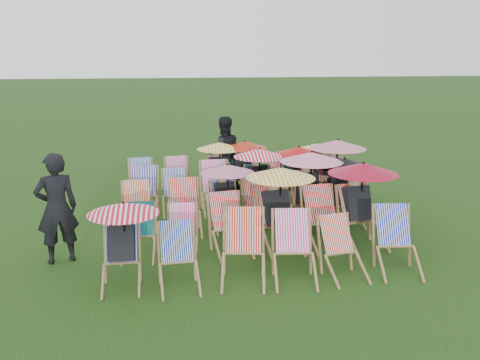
{
  "coord_description": "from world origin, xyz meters",
  "views": [
    {
      "loc": [
        -1.27,
        -9.42,
        3.35
      ],
      "look_at": [
        -0.06,
        0.27,
        0.9
      ],
      "focal_mm": 40.0,
      "sensor_mm": 36.0,
      "label": 1
    }
  ],
  "objects": [
    {
      "name": "deckchair_21",
      "position": [
        0.42,
        1.19,
        0.68
      ],
      "size": [
        1.09,
        1.16,
        1.3
      ],
      "rotation": [
        0.0,
        0.0,
        -0.17
      ],
      "color": "olive",
      "rests_on": "ground"
    },
    {
      "name": "deckchair_6",
      "position": [
        -1.88,
        -1.11,
        0.42
      ],
      "size": [
        0.59,
        0.8,
        0.84
      ],
      "rotation": [
        0.0,
        0.0,
        -0.05
      ],
      "color": "olive",
      "rests_on": "ground"
    },
    {
      "name": "deckchair_5",
      "position": [
        2.04,
        -2.18,
        0.48
      ],
      "size": [
        0.71,
        0.93,
        0.96
      ],
      "rotation": [
        0.0,
        0.0,
        -0.08
      ],
      "color": "olive",
      "rests_on": "ground"
    },
    {
      "name": "deckchair_17",
      "position": [
        1.92,
        0.11,
        0.68
      ],
      "size": [
        1.08,
        1.18,
        1.28
      ],
      "rotation": [
        0.0,
        0.0,
        0.18
      ],
      "color": "olive",
      "rests_on": "ground"
    },
    {
      "name": "deckchair_10",
      "position": [
        1.24,
        -1.05,
        0.5
      ],
      "size": [
        0.79,
        1.0,
        1.0
      ],
      "rotation": [
        0.0,
        0.0,
        0.14
      ],
      "color": "olive",
      "rests_on": "ground"
    },
    {
      "name": "deckchair_7",
      "position": [
        -1.2,
        -1.17,
        0.41
      ],
      "size": [
        0.6,
        0.79,
        0.81
      ],
      "rotation": [
        0.0,
        0.0,
        -0.09
      ],
      "color": "olive",
      "rests_on": "ground"
    },
    {
      "name": "deckchair_1",
      "position": [
        -1.26,
        -2.32,
        0.44
      ],
      "size": [
        0.65,
        0.86,
        0.88
      ],
      "rotation": [
        0.0,
        0.0,
        0.08
      ],
      "color": "olive",
      "rests_on": "ground"
    },
    {
      "name": "deckchair_9",
      "position": [
        0.46,
        -0.98,
        0.73
      ],
      "size": [
        1.17,
        1.26,
        1.38
      ],
      "rotation": [
        0.0,
        0.0,
        0.17
      ],
      "color": "olive",
      "rests_on": "ground"
    },
    {
      "name": "deckchair_28",
      "position": [
        1.18,
        2.29,
        0.43
      ],
      "size": [
        0.63,
        0.83,
        0.86
      ],
      "rotation": [
        0.0,
        0.0,
        0.07
      ],
      "color": "olive",
      "rests_on": "ground"
    },
    {
      "name": "deckchair_8",
      "position": [
        -0.39,
        -1.08,
        0.47
      ],
      "size": [
        0.78,
        0.97,
        0.95
      ],
      "rotation": [
        0.0,
        0.0,
        0.19
      ],
      "color": "olive",
      "rests_on": "ground"
    },
    {
      "name": "deckchair_18",
      "position": [
        -1.93,
        1.16,
        0.48
      ],
      "size": [
        0.68,
        0.91,
        0.96
      ],
      "rotation": [
        0.0,
        0.0,
        -0.06
      ],
      "color": "olive",
      "rests_on": "ground"
    },
    {
      "name": "deckchair_23",
      "position": [
        2.12,
        1.29,
        0.75
      ],
      "size": [
        1.2,
        1.26,
        1.43
      ],
      "rotation": [
        0.0,
        0.0,
        -0.07
      ],
      "color": "olive",
      "rests_on": "ground"
    },
    {
      "name": "deckchair_20",
      "position": [
        -0.43,
        1.23,
        0.51
      ],
      "size": [
        0.73,
        0.97,
        1.01
      ],
      "rotation": [
        0.0,
        0.0,
        0.06
      ],
      "color": "olive",
      "rests_on": "ground"
    },
    {
      "name": "deckchair_19",
      "position": [
        -1.27,
        1.22,
        0.44
      ],
      "size": [
        0.62,
        0.84,
        0.88
      ],
      "rotation": [
        0.0,
        0.0,
        0.05
      ],
      "color": "olive",
      "rests_on": "ground"
    },
    {
      "name": "deckchair_2",
      "position": [
        -0.32,
        -2.22,
        0.5
      ],
      "size": [
        0.79,
        1.0,
        1.0
      ],
      "rotation": [
        0.0,
        0.0,
        -0.14
      ],
      "color": "olive",
      "rests_on": "ground"
    },
    {
      "name": "deckchair_11",
      "position": [
        1.89,
        -0.98,
        0.75
      ],
      "size": [
        1.2,
        1.29,
        1.42
      ],
      "rotation": [
        0.0,
        0.0,
        0.17
      ],
      "color": "olive",
      "rests_on": "ground"
    },
    {
      "name": "deckchair_26",
      "position": [
        -0.3,
        2.43,
        0.65
      ],
      "size": [
        1.04,
        1.1,
        1.23
      ],
      "rotation": [
        0.0,
        0.0,
        -0.13
      ],
      "color": "olive",
      "rests_on": "ground"
    },
    {
      "name": "deckchair_14",
      "position": [
        -0.32,
        0.16,
        0.64
      ],
      "size": [
        1.02,
        1.09,
        1.21
      ],
      "rotation": [
        0.0,
        0.0,
        0.13
      ],
      "color": "olive",
      "rests_on": "ground"
    },
    {
      "name": "deckchair_12",
      "position": [
        -1.98,
        0.08,
        0.46
      ],
      "size": [
        0.65,
        0.87,
        0.91
      ],
      "rotation": [
        0.0,
        0.0,
        0.06
      ],
      "color": "olive",
      "rests_on": "ground"
    },
    {
      "name": "deckchair_3",
      "position": [
        0.42,
        -2.28,
        0.49
      ],
      "size": [
        0.72,
        0.95,
        0.97
      ],
      "rotation": [
        0.0,
        0.0,
        -0.09
      ],
      "color": "olive",
      "rests_on": "ground"
    },
    {
      "name": "person_rear",
      "position": [
        -0.11,
        2.99,
        0.88
      ],
      "size": [
        0.94,
        0.78,
        1.76
      ],
      "primitive_type": "imported",
      "rotation": [
        0.0,
        0.0,
        3.28
      ],
      "color": "black",
      "rests_on": "ground"
    },
    {
      "name": "deckchair_15",
      "position": [
        0.28,
        -0.03,
        0.47
      ],
      "size": [
        0.69,
        0.92,
        0.94
      ],
      "rotation": [
        0.0,
        0.0,
        0.08
      ],
      "color": "olive",
      "rests_on": "ground"
    },
    {
      "name": "deckchair_0",
      "position": [
        -2.05,
        -2.15,
        0.64
      ],
      "size": [
        1.02,
        1.06,
        1.21
      ],
      "rotation": [
        0.0,
        0.0,
        0.01
      ],
      "color": "olive",
      "rests_on": "ground"
    },
    {
      "name": "deckchair_22",
      "position": [
        1.27,
        1.27,
        0.69
      ],
      "size": [
        1.1,
        1.15,
        1.3
      ],
      "rotation": [
        0.0,
        0.0,
        -0.05
      ],
      "color": "olive",
      "rests_on": "ground"
    },
    {
      "name": "deckchair_16",
      "position": [
        1.22,
        0.1,
        0.75
      ],
      "size": [
        1.19,
        1.28,
        1.42
      ],
      "rotation": [
        0.0,
        0.0,
        -0.21
      ],
      "color": "olive",
      "rests_on": "ground"
    },
    {
      "name": "deckchair_25",
      "position": [
        -1.2,
        2.34,
        0.45
      ],
      "size": [
        0.68,
        0.88,
        0.9
      ],
      "rotation": [
        0.0,
        0.0,
        0.11
      ],
      "color": "olive",
      "rests_on": "ground"
    },
    {
      "name": "deckchair_27",
      "position": [
        0.3,
        2.47,
        0.65
      ],
      "size": [
        1.04,
        1.1,
        1.23
      ],
      "rotation": [
        0.0,
        0.0,
        0.06
      ],
      "color": "olive",
      "rests_on": "ground"
    },
    {
      "name": "ground",
      "position": [
        0.0,
        0.0,
        0.0
      ],
      "size": [
        100.0,
        100.0,
        0.0
      ],
      "primitive_type": "plane",
      "color": "black",
      "rests_on": "ground"
    },
    {
      "name": "deckchair_4",
      "position": [
        1.17,
        -2.25,
        0.43
      ],
      "size": [
        0.71,
        0.89,
        0.87
      ],
      "rotation": [
        0.0,
        0.0,
        0.19
      ],
      "color": "olive",
      "rests_on": "ground"
    },
    {
      "name": "deckchair_29",
      "position": [
        2.02,
        2.39,
        0.61
      ],
      "size": [
        0.98,
        1.07,
        1.16
      ],
      "rotation": [
        0.0,
        0.0,
        0.2
      ],
      "color": "olive",
      "rests_on": "ground"
    },
    {
      "name": "deckchair_13",
      "position": [
        -1.12,
        0.02,
        0.47
      ],
      "size": [
        0.65,
        0.89,
        0.95
      ],
      "rotation": [
        0.0,
        0.0,
        0.03
      ],
      "color": "olive",
      "rests_on": "ground"
    },
    {
      "name": "person_left",
      "position": [
        -3.13,
        -1.14,
        0.89
      ],
      "size": [
        0.76,
        0.63,
        1.78
      ],
      "primitive_type": "imported",
      "rotation": [
        0.0,
        0.0,
        3.5
      ],
      "color": "black",
      "rests_on": "ground"
    },
    {
      "name": "deckchair_24",
      "position": [
        -2.0,
        2.27,
        0.45
      ],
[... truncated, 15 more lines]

